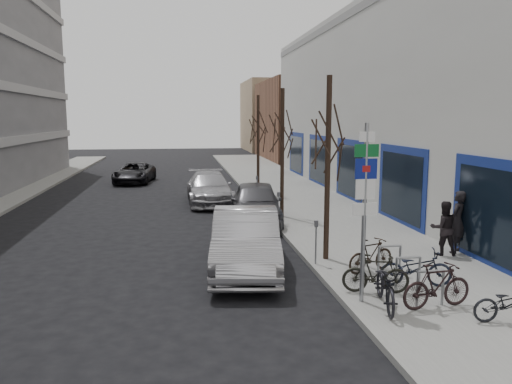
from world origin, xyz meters
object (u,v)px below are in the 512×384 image
object	(u,v)px
bike_rack	(408,269)
tree_near	(329,125)
parked_car_mid	(256,203)
meter_mid	(278,205)
bike_far_curb	(510,300)
bike_near_right	(437,285)
parked_car_back	(209,188)
parked_car_front	(246,241)
bike_mid_curb	(416,265)
lane_car	(134,173)
tree_mid	(283,122)
tree_far	(258,121)
highway_sign_pole	(365,202)
meter_front	(316,238)
meter_back	(257,186)
bike_far_inner	(371,255)
bike_mid_inner	(376,273)
pedestrian_near	(457,222)
bike_near_left	(386,282)
pedestrian_far	(444,228)

from	to	relation	value
bike_rack	tree_near	distance (m)	4.66
parked_car_mid	meter_mid	bearing A→B (deg)	-44.22
bike_rack	bike_far_curb	bearing A→B (deg)	-61.33
bike_near_right	parked_car_back	world-z (taller)	parked_car_back
parked_car_front	parked_car_back	size ratio (longest dim) A/B	0.97
bike_rack	parked_car_back	size ratio (longest dim) A/B	0.42
bike_mid_curb	lane_car	distance (m)	24.24
tree_mid	tree_far	bearing A→B (deg)	90.00
highway_sign_pole	meter_front	distance (m)	3.39
meter_back	bike_far_curb	bearing A→B (deg)	-79.68
bike_far_inner	bike_rack	bearing A→B (deg)	172.31
parked_car_front	lane_car	size ratio (longest dim) A/B	1.09
bike_far_inner	bike_mid_curb	bearing A→B (deg)	-174.27
bike_near_right	bike_far_inner	xyz separation A→B (m)	(-0.45, 2.70, -0.05)
meter_mid	parked_car_front	size ratio (longest dim) A/B	0.24
bike_mid_inner	parked_car_back	xyz separation A→B (m)	(-3.13, 14.08, 0.14)
parked_car_front	parked_car_mid	size ratio (longest dim) A/B	1.05
bike_far_curb	parked_car_front	xyz separation A→B (m)	(-4.83, 4.76, 0.24)
tree_far	pedestrian_near	distance (m)	13.93
parked_car_back	lane_car	size ratio (longest dim) A/B	1.12
meter_front	bike_far_inner	distance (m)	1.61
bike_near_right	bike_far_curb	size ratio (longest dim) A/B	1.12
highway_sign_pole	meter_front	bearing A→B (deg)	94.75
meter_mid	parked_car_mid	distance (m)	1.20
bike_far_curb	bike_far_inner	bearing A→B (deg)	29.09
bike_near_left	parked_car_back	size ratio (longest dim) A/B	0.35
tree_far	bike_near_left	distance (m)	17.26
meter_front	meter_back	bearing A→B (deg)	90.00
tree_far	meter_back	xyz separation A→B (m)	(-0.45, -2.50, -3.19)
bike_mid_inner	pedestrian_near	distance (m)	4.97
highway_sign_pole	meter_back	bearing A→B (deg)	91.02
bike_mid_inner	parked_car_front	bearing A→B (deg)	60.04
bike_mid_curb	pedestrian_near	bearing A→B (deg)	-32.72
meter_front	parked_car_back	xyz separation A→B (m)	(-2.35, 11.57, -0.14)
bike_mid_curb	parked_car_mid	xyz separation A→B (m)	(-2.69, 8.64, 0.16)
tree_far	parked_car_back	distance (m)	4.76
bike_mid_inner	bike_far_curb	xyz separation A→B (m)	(2.06, -2.05, -0.02)
meter_front	bike_far_curb	size ratio (longest dim) A/B	0.83
highway_sign_pole	meter_mid	distance (m)	8.65
meter_back	parked_car_back	bearing A→B (deg)	166.45
meter_mid	pedestrian_near	xyz separation A→B (m)	(4.65, -4.94, 0.20)
tree_far	parked_car_back	size ratio (longest dim) A/B	1.03
tree_far	meter_mid	size ratio (longest dim) A/B	4.33
meter_mid	pedestrian_near	size ratio (longest dim) A/B	0.66
meter_front	parked_car_front	xyz separation A→B (m)	(-2.00, 0.19, -0.06)
pedestrian_near	meter_front	bearing A→B (deg)	-35.73
bike_far_inner	pedestrian_far	size ratio (longest dim) A/B	0.93
bike_mid_inner	tree_far	bearing A→B (deg)	15.55
meter_mid	parked_car_back	distance (m)	6.51
pedestrian_far	bike_near_left	bearing A→B (deg)	57.69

